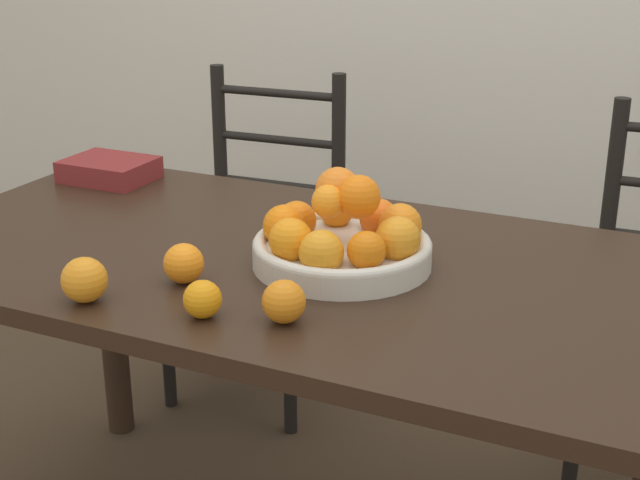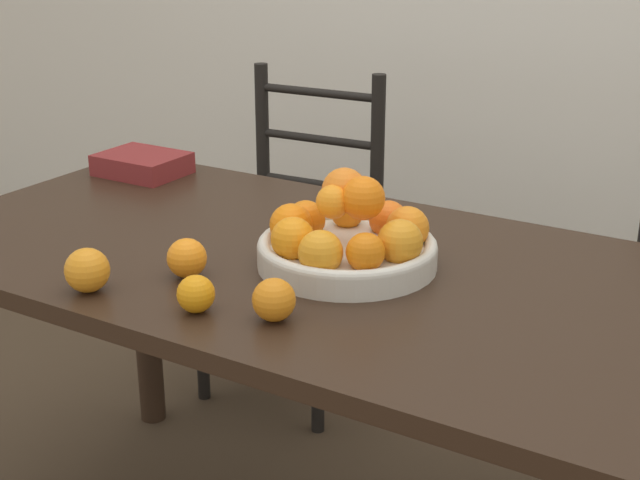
{
  "view_description": "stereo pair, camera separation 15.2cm",
  "coord_description": "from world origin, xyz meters",
  "px_view_note": "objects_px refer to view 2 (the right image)",
  "views": [
    {
      "loc": [
        0.7,
        -1.39,
        1.36
      ],
      "look_at": [
        0.1,
        -0.1,
        0.83
      ],
      "focal_mm": 50.0,
      "sensor_mm": 36.0,
      "label": 1
    },
    {
      "loc": [
        0.84,
        -1.31,
        1.36
      ],
      "look_at": [
        0.1,
        -0.1,
        0.83
      ],
      "focal_mm": 50.0,
      "sensor_mm": 36.0,
      "label": 2
    }
  ],
  "objects_px": {
    "orange_loose_2": "(187,258)",
    "orange_loose_3": "(274,300)",
    "book_stack": "(142,164)",
    "orange_loose_1": "(196,294)",
    "chair_left": "(296,241)",
    "orange_loose_0": "(87,270)",
    "fruit_bowl": "(347,239)"
  },
  "relations": [
    {
      "from": "orange_loose_0",
      "to": "orange_loose_3",
      "type": "height_order",
      "value": "orange_loose_0"
    },
    {
      "from": "orange_loose_3",
      "to": "book_stack",
      "type": "relative_size",
      "value": 0.35
    },
    {
      "from": "chair_left",
      "to": "book_stack",
      "type": "bearing_deg",
      "value": -111.66
    },
    {
      "from": "book_stack",
      "to": "orange_loose_1",
      "type": "bearing_deg",
      "value": -42.52
    },
    {
      "from": "fruit_bowl",
      "to": "orange_loose_2",
      "type": "distance_m",
      "value": 0.29
    },
    {
      "from": "fruit_bowl",
      "to": "book_stack",
      "type": "bearing_deg",
      "value": 160.07
    },
    {
      "from": "orange_loose_2",
      "to": "chair_left",
      "type": "distance_m",
      "value": 1.02
    },
    {
      "from": "fruit_bowl",
      "to": "orange_loose_0",
      "type": "bearing_deg",
      "value": -134.58
    },
    {
      "from": "fruit_bowl",
      "to": "orange_loose_3",
      "type": "xyz_separation_m",
      "value": [
        0.01,
        -0.26,
        -0.02
      ]
    },
    {
      "from": "orange_loose_2",
      "to": "orange_loose_3",
      "type": "xyz_separation_m",
      "value": [
        0.23,
        -0.07,
        -0.0
      ]
    },
    {
      "from": "fruit_bowl",
      "to": "chair_left",
      "type": "xyz_separation_m",
      "value": [
        -0.57,
        0.71,
        -0.34
      ]
    },
    {
      "from": "fruit_bowl",
      "to": "orange_loose_2",
      "type": "bearing_deg",
      "value": -138.78
    },
    {
      "from": "orange_loose_1",
      "to": "book_stack",
      "type": "height_order",
      "value": "orange_loose_1"
    },
    {
      "from": "fruit_bowl",
      "to": "orange_loose_1",
      "type": "distance_m",
      "value": 0.32
    },
    {
      "from": "orange_loose_1",
      "to": "chair_left",
      "type": "distance_m",
      "value": 1.16
    },
    {
      "from": "orange_loose_1",
      "to": "orange_loose_0",
      "type": "bearing_deg",
      "value": -171.87
    },
    {
      "from": "orange_loose_1",
      "to": "orange_loose_3",
      "type": "height_order",
      "value": "orange_loose_3"
    },
    {
      "from": "orange_loose_0",
      "to": "chair_left",
      "type": "xyz_separation_m",
      "value": [
        -0.25,
        1.04,
        -0.33
      ]
    },
    {
      "from": "chair_left",
      "to": "fruit_bowl",
      "type": "bearing_deg",
      "value": -54.59
    },
    {
      "from": "orange_loose_0",
      "to": "orange_loose_2",
      "type": "distance_m",
      "value": 0.17
    },
    {
      "from": "orange_loose_0",
      "to": "orange_loose_3",
      "type": "relative_size",
      "value": 1.1
    },
    {
      "from": "orange_loose_0",
      "to": "book_stack",
      "type": "height_order",
      "value": "orange_loose_0"
    },
    {
      "from": "orange_loose_0",
      "to": "chair_left",
      "type": "bearing_deg",
      "value": 103.38
    },
    {
      "from": "orange_loose_1",
      "to": "orange_loose_3",
      "type": "relative_size",
      "value": 0.89
    },
    {
      "from": "fruit_bowl",
      "to": "chair_left",
      "type": "bearing_deg",
      "value": 128.52
    },
    {
      "from": "orange_loose_1",
      "to": "orange_loose_2",
      "type": "distance_m",
      "value": 0.15
    },
    {
      "from": "orange_loose_2",
      "to": "chair_left",
      "type": "xyz_separation_m",
      "value": [
        -0.35,
        0.9,
        -0.33
      ]
    },
    {
      "from": "orange_loose_0",
      "to": "orange_loose_2",
      "type": "height_order",
      "value": "orange_loose_0"
    },
    {
      "from": "orange_loose_2",
      "to": "orange_loose_3",
      "type": "height_order",
      "value": "orange_loose_2"
    },
    {
      "from": "orange_loose_0",
      "to": "orange_loose_1",
      "type": "relative_size",
      "value": 1.23
    },
    {
      "from": "orange_loose_2",
      "to": "orange_loose_3",
      "type": "bearing_deg",
      "value": -16.45
    },
    {
      "from": "book_stack",
      "to": "orange_loose_3",
      "type": "bearing_deg",
      "value": -35.29
    }
  ]
}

